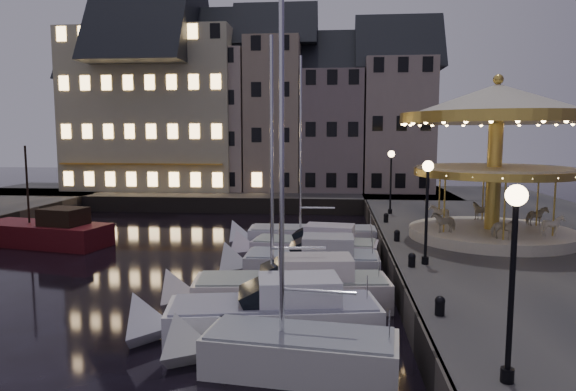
# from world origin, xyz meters

# --- Properties ---
(ground) EXTENTS (160.00, 160.00, 0.00)m
(ground) POSITION_xyz_m (0.00, 0.00, 0.00)
(ground) COLOR black
(ground) RESTS_ON ground
(quay_east) EXTENTS (16.00, 56.00, 1.30)m
(quay_east) POSITION_xyz_m (14.00, 6.00, 0.65)
(quay_east) COLOR #474442
(quay_east) RESTS_ON ground
(quay_north) EXTENTS (44.00, 12.00, 1.30)m
(quay_north) POSITION_xyz_m (-8.00, 28.00, 0.65)
(quay_north) COLOR #474442
(quay_north) RESTS_ON ground
(quaywall_e) EXTENTS (0.15, 44.00, 1.30)m
(quaywall_e) POSITION_xyz_m (6.00, 6.00, 0.65)
(quaywall_e) COLOR #47423A
(quaywall_e) RESTS_ON ground
(quaywall_n) EXTENTS (48.00, 0.15, 1.30)m
(quaywall_n) POSITION_xyz_m (-6.00, 22.00, 0.65)
(quaywall_n) COLOR #47423A
(quaywall_n) RESTS_ON ground
(streetlamp_a) EXTENTS (0.44, 0.44, 4.17)m
(streetlamp_a) POSITION_xyz_m (7.20, -9.00, 4.02)
(streetlamp_a) COLOR black
(streetlamp_a) RESTS_ON quay_east
(streetlamp_b) EXTENTS (0.44, 0.44, 4.17)m
(streetlamp_b) POSITION_xyz_m (7.20, 1.00, 4.02)
(streetlamp_b) COLOR black
(streetlamp_b) RESTS_ON quay_east
(streetlamp_c) EXTENTS (0.44, 0.44, 4.17)m
(streetlamp_c) POSITION_xyz_m (7.20, 14.50, 4.02)
(streetlamp_c) COLOR black
(streetlamp_c) RESTS_ON quay_east
(bollard_a) EXTENTS (0.30, 0.30, 0.57)m
(bollard_a) POSITION_xyz_m (6.60, -5.00, 1.60)
(bollard_a) COLOR black
(bollard_a) RESTS_ON quay_east
(bollard_b) EXTENTS (0.30, 0.30, 0.57)m
(bollard_b) POSITION_xyz_m (6.60, 0.50, 1.60)
(bollard_b) COLOR black
(bollard_b) RESTS_ON quay_east
(bollard_c) EXTENTS (0.30, 0.30, 0.57)m
(bollard_c) POSITION_xyz_m (6.60, 5.50, 1.60)
(bollard_c) COLOR black
(bollard_c) RESTS_ON quay_east
(bollard_d) EXTENTS (0.30, 0.30, 0.57)m
(bollard_d) POSITION_xyz_m (6.60, 11.00, 1.60)
(bollard_d) COLOR black
(bollard_d) RESTS_ON quay_east
(townhouse_na) EXTENTS (5.50, 8.00, 12.80)m
(townhouse_na) POSITION_xyz_m (-19.50, 30.00, 7.78)
(townhouse_na) COLOR gray
(townhouse_na) RESTS_ON quay_north
(townhouse_nb) EXTENTS (6.16, 8.00, 13.80)m
(townhouse_nb) POSITION_xyz_m (-14.05, 30.00, 8.28)
(townhouse_nb) COLOR slate
(townhouse_nb) RESTS_ON quay_north
(townhouse_nc) EXTENTS (6.82, 8.00, 14.80)m
(townhouse_nc) POSITION_xyz_m (-8.00, 30.00, 8.78)
(townhouse_nc) COLOR #AF9D8F
(townhouse_nc) RESTS_ON quay_north
(townhouse_nd) EXTENTS (5.50, 8.00, 15.80)m
(townhouse_nd) POSITION_xyz_m (-2.25, 30.00, 9.28)
(townhouse_nd) COLOR gray
(townhouse_nd) RESTS_ON quay_north
(townhouse_ne) EXTENTS (6.16, 8.00, 12.80)m
(townhouse_ne) POSITION_xyz_m (3.20, 30.00, 7.78)
(townhouse_ne) COLOR gray
(townhouse_ne) RESTS_ON quay_north
(townhouse_nf) EXTENTS (6.82, 8.00, 13.80)m
(townhouse_nf) POSITION_xyz_m (9.25, 30.00, 8.28)
(townhouse_nf) COLOR gray
(townhouse_nf) RESTS_ON quay_north
(hotel_corner) EXTENTS (17.60, 9.00, 16.80)m
(hotel_corner) POSITION_xyz_m (-14.00, 30.00, 9.78)
(hotel_corner) COLOR #C1BD97
(hotel_corner) RESTS_ON quay_north
(motorboat_a) EXTENTS (6.34, 2.66, 10.42)m
(motorboat_a) POSITION_xyz_m (2.11, -6.27, 0.54)
(motorboat_a) COLOR silver
(motorboat_a) RESTS_ON ground
(motorboat_b) EXTENTS (7.88, 3.44, 2.15)m
(motorboat_b) POSITION_xyz_m (1.23, -3.90, 0.64)
(motorboat_b) COLOR silver
(motorboat_b) RESTS_ON ground
(motorboat_c) EXTENTS (8.42, 3.02, 11.12)m
(motorboat_c) POSITION_xyz_m (1.56, -0.97, 0.68)
(motorboat_c) COLOR silver
(motorboat_c) RESTS_ON ground
(motorboat_d) EXTENTS (7.05, 2.32, 2.15)m
(motorboat_d) POSITION_xyz_m (2.13, 3.18, 0.64)
(motorboat_d) COLOR silver
(motorboat_d) RESTS_ON ground
(motorboat_e) EXTENTS (7.48, 3.02, 2.15)m
(motorboat_e) POSITION_xyz_m (2.14, 6.20, 0.64)
(motorboat_e) COLOR silver
(motorboat_e) RESTS_ON ground
(motorboat_f) EXTENTS (8.47, 2.48, 11.25)m
(motorboat_f) POSITION_xyz_m (1.72, 9.76, 0.53)
(motorboat_f) COLOR silver
(motorboat_f) RESTS_ON ground
(red_fishing_boat) EXTENTS (8.28, 4.30, 6.07)m
(red_fishing_boat) POSITION_xyz_m (-13.39, 8.68, 0.70)
(red_fishing_boat) COLOR #561117
(red_fishing_boat) RESTS_ON ground
(carousel) EXTENTS (9.26, 9.26, 8.11)m
(carousel) POSITION_xyz_m (11.41, 6.56, 6.64)
(carousel) COLOR beige
(carousel) RESTS_ON quay_east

